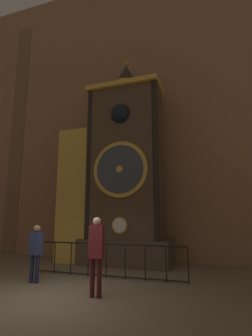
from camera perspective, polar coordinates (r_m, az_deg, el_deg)
ground_plane at (r=6.83m, az=-16.83°, el=-25.81°), size 28.00×28.00×0.00m
cathedral_back_wall at (r=13.26m, az=0.49°, el=13.49°), size 24.00×0.32×14.54m
clock_tower at (r=11.06m, az=-2.37°, el=-1.35°), size 4.76×1.85×8.81m
railing_fence at (r=8.67m, az=-4.31°, el=-19.01°), size 5.05×0.05×1.03m
visitor_near at (r=8.35m, az=-19.04°, el=-16.03°), size 0.37×0.26×1.61m
visitor_far at (r=6.58m, az=-6.46°, el=-16.99°), size 0.37×0.27×1.83m
stanchion_post at (r=10.38m, az=-19.39°, el=-18.61°), size 0.28×0.28×0.93m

